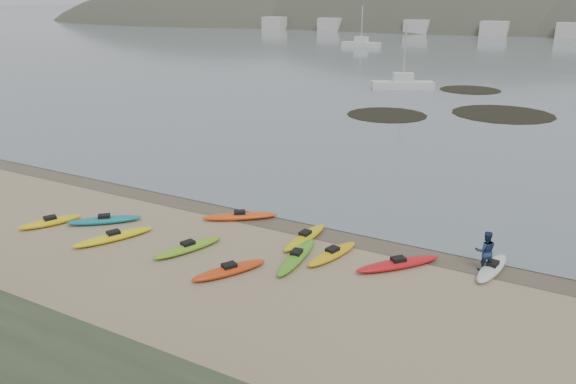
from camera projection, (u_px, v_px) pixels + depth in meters
The scene contains 5 objects.
ground at pixel (288, 220), 27.83m from camera, with size 600.00×600.00×0.00m, color tan.
wet_sand at pixel (285, 222), 27.58m from camera, with size 60.00×60.00×0.00m, color brown.
kayaks at pixel (244, 243), 24.87m from camera, with size 21.17×8.56×0.34m.
person_east at pixel (485, 251), 22.52m from camera, with size 0.83×0.65×1.70m, color navy.
kelp_mats at pixel (462, 107), 56.05m from camera, with size 17.77×26.05×0.04m.
Camera 1 is at (12.54, -22.55, 10.54)m, focal length 35.00 mm.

